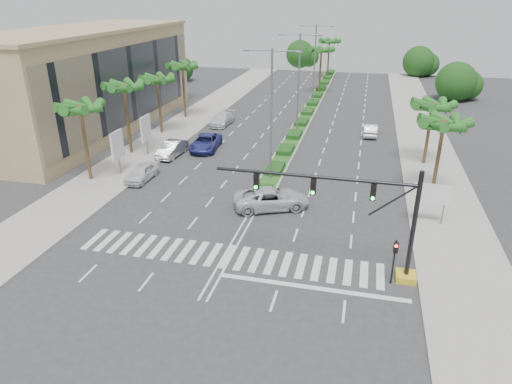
% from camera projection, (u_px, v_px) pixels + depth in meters
% --- Properties ---
extents(ground, '(160.00, 160.00, 0.00)m').
position_uv_depth(ground, '(227.00, 256.00, 30.69)').
color(ground, '#333335').
rests_on(ground, ground).
extents(footpath_right, '(6.00, 120.00, 0.15)m').
position_uv_depth(footpath_right, '(433.00, 171.00, 45.18)').
color(footpath_right, gray).
rests_on(footpath_right, ground).
extents(footpath_left, '(6.00, 120.00, 0.15)m').
position_uv_depth(footpath_left, '(150.00, 148.00, 51.73)').
color(footpath_left, gray).
rests_on(footpath_left, ground).
extents(median, '(2.20, 75.00, 0.20)m').
position_uv_depth(median, '(312.00, 106.00, 70.69)').
color(median, gray).
rests_on(median, ground).
extents(median_grass, '(1.80, 75.00, 0.04)m').
position_uv_depth(median_grass, '(312.00, 105.00, 70.64)').
color(median_grass, '#2A6322').
rests_on(median_grass, median).
extents(building, '(12.00, 36.00, 12.00)m').
position_uv_depth(building, '(88.00, 82.00, 57.01)').
color(building, tan).
rests_on(building, ground).
extents(signal_gantry, '(12.60, 1.20, 7.20)m').
position_uv_depth(signal_gantry, '(374.00, 226.00, 27.30)').
color(signal_gantry, gold).
rests_on(signal_gantry, ground).
extents(pedestrian_signal, '(0.28, 0.36, 3.00)m').
position_uv_depth(pedestrian_signal, '(395.00, 255.00, 26.98)').
color(pedestrian_signal, black).
rests_on(pedestrian_signal, ground).
extents(direction_sign, '(2.70, 0.11, 3.40)m').
position_uv_depth(direction_sign, '(432.00, 195.00, 33.91)').
color(direction_sign, slate).
rests_on(direction_sign, ground).
extents(billboard_near, '(0.18, 2.10, 4.35)m').
position_uv_depth(billboard_near, '(117.00, 145.00, 43.30)').
color(billboard_near, slate).
rests_on(billboard_near, ground).
extents(billboard_far, '(0.18, 2.10, 4.35)m').
position_uv_depth(billboard_far, '(146.00, 129.00, 48.64)').
color(billboard_far, slate).
rests_on(billboard_far, ground).
extents(palm_left_near, '(4.57, 4.68, 7.55)m').
position_uv_depth(palm_left_near, '(80.00, 110.00, 40.45)').
color(palm_left_near, brown).
rests_on(palm_left_near, ground).
extents(palm_left_mid, '(4.57, 4.68, 7.95)m').
position_uv_depth(palm_left_mid, '(124.00, 89.00, 47.41)').
color(palm_left_mid, brown).
rests_on(palm_left_mid, ground).
extents(palm_left_far, '(4.57, 4.68, 7.35)m').
position_uv_depth(palm_left_far, '(158.00, 81.00, 54.76)').
color(palm_left_far, brown).
rests_on(palm_left_far, ground).
extents(palm_left_end, '(4.57, 4.68, 7.75)m').
position_uv_depth(palm_left_end, '(182.00, 68.00, 61.73)').
color(palm_left_end, brown).
rests_on(palm_left_end, ground).
extents(palm_right_near, '(4.57, 4.68, 7.05)m').
position_uv_depth(palm_right_near, '(443.00, 126.00, 37.53)').
color(palm_right_near, brown).
rests_on(palm_right_near, ground).
extents(palm_right_far, '(4.57, 4.68, 6.75)m').
position_uv_depth(palm_right_far, '(432.00, 108.00, 44.77)').
color(palm_right_far, brown).
rests_on(palm_right_far, ground).
extents(palm_median_a, '(4.57, 4.68, 8.05)m').
position_uv_depth(palm_median_a, '(321.00, 51.00, 76.75)').
color(palm_median_a, brown).
rests_on(palm_median_a, ground).
extents(palm_median_b, '(4.57, 4.68, 8.05)m').
position_uv_depth(palm_median_b, '(329.00, 43.00, 90.10)').
color(palm_median_b, brown).
rests_on(palm_median_b, ground).
extents(streetlight_near, '(5.10, 0.25, 12.00)m').
position_uv_depth(streetlight_near, '(271.00, 109.00, 40.41)').
color(streetlight_near, slate).
rests_on(streetlight_near, ground).
extents(streetlight_mid, '(5.10, 0.25, 12.00)m').
position_uv_depth(streetlight_mid, '(299.00, 79.00, 54.65)').
color(streetlight_mid, slate).
rests_on(streetlight_mid, ground).
extents(streetlight_far, '(5.10, 0.25, 12.00)m').
position_uv_depth(streetlight_far, '(315.00, 61.00, 68.89)').
color(streetlight_far, slate).
rests_on(streetlight_far, ground).
extents(car_parked_a, '(1.88, 4.49, 1.52)m').
position_uv_depth(car_parked_a, '(142.00, 173.00, 42.84)').
color(car_parked_a, silver).
rests_on(car_parked_a, ground).
extents(car_parked_b, '(2.01, 5.00, 1.62)m').
position_uv_depth(car_parked_b, '(172.00, 149.00, 49.19)').
color(car_parked_b, silver).
rests_on(car_parked_b, ground).
extents(car_parked_c, '(3.22, 6.11, 1.64)m').
position_uv_depth(car_parked_c, '(206.00, 142.00, 51.25)').
color(car_parked_c, navy).
rests_on(car_parked_c, ground).
extents(car_parked_d, '(2.51, 5.50, 1.56)m').
position_uv_depth(car_parked_d, '(222.00, 119.00, 60.77)').
color(car_parked_d, silver).
rests_on(car_parked_d, ground).
extents(car_crossing, '(6.82, 5.11, 1.72)m').
position_uv_depth(car_crossing, '(271.00, 198.00, 37.25)').
color(car_crossing, silver).
rests_on(car_crossing, ground).
extents(car_right, '(1.66, 4.61, 1.51)m').
position_uv_depth(car_right, '(370.00, 130.00, 56.25)').
color(car_right, '#BDBCC1').
rests_on(car_right, ground).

